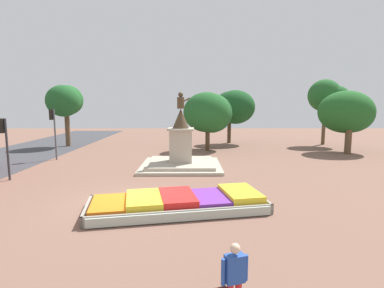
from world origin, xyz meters
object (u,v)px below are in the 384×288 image
at_px(traffic_light_mid_block, 4,137).
at_px(pedestrian_with_handbag, 233,278).
at_px(traffic_light_far_corner, 53,125).
at_px(statue_monument, 181,153).
at_px(flower_planter, 180,203).

xyz_separation_m(traffic_light_mid_block, pedestrian_with_handbag, (11.02, -10.95, -1.55)).
bearing_deg(pedestrian_with_handbag, traffic_light_far_corner, 122.98).
relative_size(statue_monument, traffic_light_mid_block, 1.53).
bearing_deg(statue_monument, pedestrian_with_handbag, -84.22).
bearing_deg(pedestrian_with_handbag, statue_monument, 95.78).
xyz_separation_m(statue_monument, traffic_light_far_corner, (-9.70, 2.80, 1.72)).
distance_m(flower_planter, traffic_light_far_corner, 15.00).
xyz_separation_m(flower_planter, statue_monument, (-0.20, 8.21, 0.69)).
relative_size(traffic_light_far_corner, pedestrian_with_handbag, 2.46).
bearing_deg(traffic_light_far_corner, flower_planter, -48.02).
xyz_separation_m(flower_planter, traffic_light_mid_block, (-9.76, 4.76, 2.14)).
relative_size(traffic_light_mid_block, pedestrian_with_handbag, 2.20).
xyz_separation_m(statue_monument, traffic_light_mid_block, (-9.56, -3.44, 1.46)).
height_order(flower_planter, statue_monument, statue_monument).
relative_size(statue_monument, traffic_light_far_corner, 1.37).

